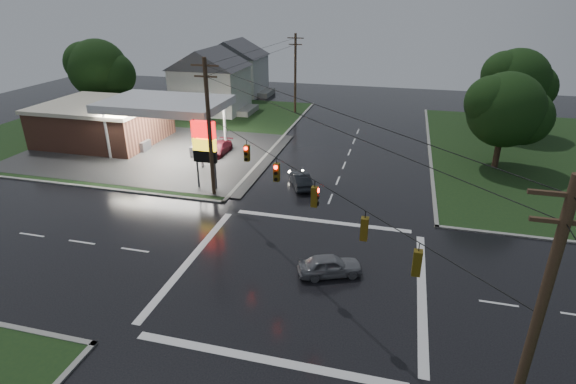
% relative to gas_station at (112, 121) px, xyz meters
% --- Properties ---
extents(ground, '(120.00, 120.00, 0.00)m').
position_rel_gas_station_xyz_m(ground, '(25.68, -19.70, -2.55)').
color(ground, black).
rests_on(ground, ground).
extents(grass_nw, '(36.00, 36.00, 0.08)m').
position_rel_gas_station_xyz_m(grass_nw, '(-0.32, 6.30, -2.51)').
color(grass_nw, black).
rests_on(grass_nw, ground).
extents(gas_station, '(26.20, 18.00, 5.60)m').
position_rel_gas_station_xyz_m(gas_station, '(0.00, 0.00, 0.00)').
color(gas_station, '#2D2D2D').
rests_on(gas_station, ground).
extents(pylon_sign, '(2.00, 0.35, 6.00)m').
position_rel_gas_station_xyz_m(pylon_sign, '(15.18, -9.20, 1.46)').
color(pylon_sign, '#59595E').
rests_on(pylon_sign, ground).
extents(utility_pole_nw, '(2.20, 0.32, 11.00)m').
position_rel_gas_station_xyz_m(utility_pole_nw, '(16.18, -10.20, 3.17)').
color(utility_pole_nw, '#382619').
rests_on(utility_pole_nw, ground).
extents(utility_pole_se, '(2.20, 0.32, 11.00)m').
position_rel_gas_station_xyz_m(utility_pole_se, '(35.18, -29.20, 3.17)').
color(utility_pole_se, '#382619').
rests_on(utility_pole_se, ground).
extents(utility_pole_n, '(2.20, 0.32, 10.50)m').
position_rel_gas_station_xyz_m(utility_pole_n, '(16.18, 18.30, 2.92)').
color(utility_pole_n, '#382619').
rests_on(utility_pole_n, ground).
extents(traffic_signals, '(26.87, 26.87, 1.47)m').
position_rel_gas_station_xyz_m(traffic_signals, '(25.69, -19.72, 3.93)').
color(traffic_signals, black).
rests_on(traffic_signals, ground).
extents(house_near, '(11.05, 8.48, 8.60)m').
position_rel_gas_station_xyz_m(house_near, '(4.73, 16.30, 1.86)').
color(house_near, silver).
rests_on(house_near, ground).
extents(house_far, '(11.05, 8.48, 8.60)m').
position_rel_gas_station_xyz_m(house_far, '(3.73, 28.30, 1.86)').
color(house_far, silver).
rests_on(house_far, ground).
extents(tree_nw_behind, '(8.93, 7.60, 10.00)m').
position_rel_gas_station_xyz_m(tree_nw_behind, '(-8.17, 10.29, 3.63)').
color(tree_nw_behind, black).
rests_on(tree_nw_behind, ground).
extents(tree_ne_near, '(7.99, 6.80, 8.98)m').
position_rel_gas_station_xyz_m(tree_ne_near, '(39.82, 2.29, 3.01)').
color(tree_ne_near, black).
rests_on(tree_ne_near, ground).
extents(tree_ne_far, '(8.46, 7.20, 9.80)m').
position_rel_gas_station_xyz_m(tree_ne_far, '(42.83, 14.29, 3.63)').
color(tree_ne_far, black).
rests_on(tree_ne_far, ground).
extents(car_north, '(2.83, 4.10, 1.28)m').
position_rel_gas_station_xyz_m(car_north, '(22.77, -6.85, -1.91)').
color(car_north, black).
rests_on(car_north, ground).
extents(car_crossing, '(4.05, 2.83, 1.28)m').
position_rel_gas_station_xyz_m(car_crossing, '(27.39, -19.29, -1.91)').
color(car_crossing, slate).
rests_on(car_crossing, ground).
extents(car_pump, '(1.86, 4.33, 1.24)m').
position_rel_gas_station_xyz_m(car_pump, '(12.68, -0.66, -1.93)').
color(car_pump, maroon).
rests_on(car_pump, ground).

